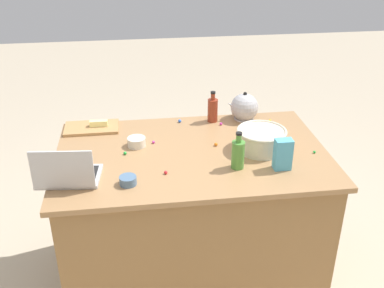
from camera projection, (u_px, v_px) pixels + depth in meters
name	position (u px, v px, depth m)	size (l,w,h in m)	color
ground_plane	(192.00, 272.00, 3.00)	(12.00, 12.00, 0.00)	#B7A88E
island_counter	(192.00, 216.00, 2.79)	(1.53, 0.96, 0.90)	olive
laptop	(67.00, 174.00, 2.28)	(0.33, 0.26, 0.22)	#B7B7BC
mixing_bowl_large	(261.00, 139.00, 2.58)	(0.28, 0.28, 0.12)	beige
bottle_olive	(238.00, 154.00, 2.39)	(0.07, 0.07, 0.21)	#4C8C38
bottle_soy	(213.00, 110.00, 2.91)	(0.07, 0.07, 0.20)	maroon
kettle	(244.00, 108.00, 2.95)	(0.21, 0.18, 0.20)	#ADADB2
cutting_board	(92.00, 128.00, 2.84)	(0.33, 0.20, 0.02)	#AD7F4C
butter_stick_left	(99.00, 123.00, 2.84)	(0.11, 0.04, 0.04)	#F4E58C
ramekin_small	(137.00, 142.00, 2.63)	(0.10, 0.10, 0.05)	beige
ramekin_medium	(128.00, 181.00, 2.27)	(0.09, 0.09, 0.04)	slate
candy_bag	(283.00, 154.00, 2.38)	(0.09, 0.06, 0.17)	#4CA5CC
candy_0	(270.00, 121.00, 2.94)	(0.02, 0.02, 0.02)	yellow
candy_1	(166.00, 172.00, 2.36)	(0.02, 0.02, 0.02)	red
candy_2	(221.00, 124.00, 2.89)	(0.02, 0.02, 0.02)	#CC3399
candy_3	(153.00, 142.00, 2.67)	(0.02, 0.02, 0.02)	#CC3399
candy_4	(180.00, 121.00, 2.93)	(0.02, 0.02, 0.02)	blue
candy_5	(216.00, 144.00, 2.64)	(0.02, 0.02, 0.02)	orange
candy_6	(314.00, 152.00, 2.56)	(0.02, 0.02, 0.02)	green
candy_7	(125.00, 153.00, 2.55)	(0.02, 0.02, 0.02)	green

